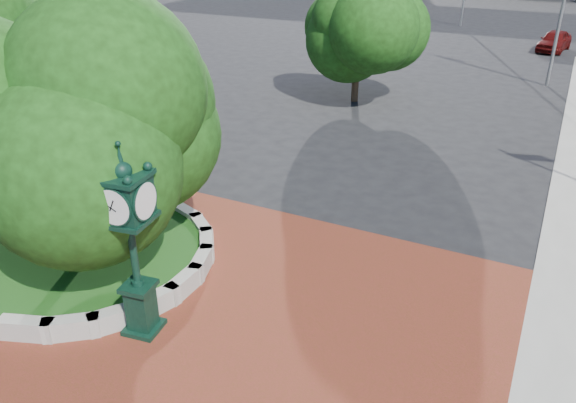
# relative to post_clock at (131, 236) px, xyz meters

# --- Properties ---
(ground) EXTENTS (200.00, 200.00, 0.00)m
(ground) POSITION_rel_post_clock_xyz_m (1.78, 1.61, -2.50)
(ground) COLOR black
(ground) RESTS_ON ground
(plaza) EXTENTS (12.00, 12.00, 0.04)m
(plaza) POSITION_rel_post_clock_xyz_m (1.78, 0.61, -2.48)
(plaza) COLOR brown
(plaza) RESTS_ON ground
(planter_wall) EXTENTS (2.96, 6.77, 0.54)m
(planter_wall) POSITION_rel_post_clock_xyz_m (-0.93, 1.61, -2.23)
(planter_wall) COLOR #9E9B93
(planter_wall) RESTS_ON ground
(grass_bed) EXTENTS (6.10, 6.10, 0.40)m
(grass_bed) POSITION_rel_post_clock_xyz_m (-3.22, 1.61, -2.30)
(grass_bed) COLOR #1B3F12
(grass_bed) RESTS_ON ground
(tree_planter) EXTENTS (5.20, 5.20, 6.33)m
(tree_planter) POSITION_rel_post_clock_xyz_m (-3.22, 1.61, 1.22)
(tree_planter) COLOR #38281C
(tree_planter) RESTS_ON ground
(tree_northwest) EXTENTS (5.60, 5.60, 6.93)m
(tree_northwest) POSITION_rel_post_clock_xyz_m (-11.22, 6.61, 1.62)
(tree_northwest) COLOR #38281C
(tree_northwest) RESTS_ON ground
(tree_street) EXTENTS (4.40, 4.40, 5.45)m
(tree_street) POSITION_rel_post_clock_xyz_m (-2.22, 19.61, 0.73)
(tree_street) COLOR #38281C
(tree_street) RESTS_ON ground
(post_clock) EXTENTS (1.06, 1.06, 4.56)m
(post_clock) POSITION_rel_post_clock_xyz_m (0.00, 0.00, 0.00)
(post_clock) COLOR black
(post_clock) RESTS_ON ground
(parked_car) EXTENTS (2.43, 4.52, 1.46)m
(parked_car) POSITION_rel_post_clock_xyz_m (6.22, 38.18, -1.77)
(parked_car) COLOR #570D0C
(parked_car) RESTS_ON ground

